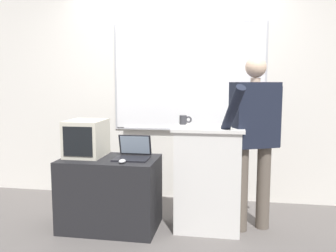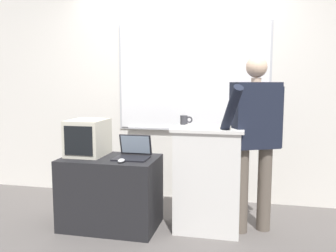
{
  "view_description": "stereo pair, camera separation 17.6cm",
  "coord_description": "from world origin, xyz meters",
  "px_view_note": "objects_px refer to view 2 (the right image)",
  "views": [
    {
      "loc": [
        0.66,
        -2.9,
        1.43
      ],
      "look_at": [
        0.09,
        0.41,
        1.0
      ],
      "focal_mm": 38.0,
      "sensor_mm": 36.0,
      "label": 1
    },
    {
      "loc": [
        0.83,
        -2.87,
        1.43
      ],
      "look_at": [
        0.09,
        0.41,
        1.0
      ],
      "focal_mm": 38.0,
      "sensor_mm": 36.0,
      "label": 2
    }
  ],
  "objects_px": {
    "laptop": "(133,152)",
    "computer_mouse_by_laptop": "(121,161)",
    "person_presenter": "(255,132)",
    "coffee_mug": "(185,120)",
    "side_desk": "(111,192)",
    "crt_monitor": "(88,137)",
    "lectern_podium": "(208,179)",
    "wireless_keyboard": "(208,127)"
  },
  "relations": [
    {
      "from": "laptop",
      "to": "coffee_mug",
      "type": "relative_size",
      "value": 2.62
    },
    {
      "from": "person_presenter",
      "to": "crt_monitor",
      "type": "xyz_separation_m",
      "value": [
        -1.61,
        -0.13,
        -0.08
      ]
    },
    {
      "from": "side_desk",
      "to": "laptop",
      "type": "distance_m",
      "value": 0.46
    },
    {
      "from": "laptop",
      "to": "crt_monitor",
      "type": "xyz_separation_m",
      "value": [
        -0.48,
        0.02,
        0.12
      ]
    },
    {
      "from": "wireless_keyboard",
      "to": "computer_mouse_by_laptop",
      "type": "relative_size",
      "value": 4.25
    },
    {
      "from": "crt_monitor",
      "to": "computer_mouse_by_laptop",
      "type": "bearing_deg",
      "value": -28.46
    },
    {
      "from": "computer_mouse_by_laptop",
      "to": "coffee_mug",
      "type": "xyz_separation_m",
      "value": [
        0.5,
        0.47,
        0.33
      ]
    },
    {
      "from": "side_desk",
      "to": "person_presenter",
      "type": "bearing_deg",
      "value": 8.0
    },
    {
      "from": "laptop",
      "to": "coffee_mug",
      "type": "distance_m",
      "value": 0.6
    },
    {
      "from": "lectern_podium",
      "to": "laptop",
      "type": "height_order",
      "value": "lectern_podium"
    },
    {
      "from": "side_desk",
      "to": "coffee_mug",
      "type": "distance_m",
      "value": 1.02
    },
    {
      "from": "wireless_keyboard",
      "to": "computer_mouse_by_laptop",
      "type": "bearing_deg",
      "value": -161.59
    },
    {
      "from": "laptop",
      "to": "coffee_mug",
      "type": "bearing_deg",
      "value": 28.6
    },
    {
      "from": "lectern_podium",
      "to": "wireless_keyboard",
      "type": "bearing_deg",
      "value": -93.99
    },
    {
      "from": "person_presenter",
      "to": "coffee_mug",
      "type": "xyz_separation_m",
      "value": [
        -0.68,
        0.1,
        0.09
      ]
    },
    {
      "from": "person_presenter",
      "to": "coffee_mug",
      "type": "relative_size",
      "value": 13.35
    },
    {
      "from": "lectern_podium",
      "to": "crt_monitor",
      "type": "xyz_separation_m",
      "value": [
        -1.19,
        -0.07,
        0.37
      ]
    },
    {
      "from": "lectern_podium",
      "to": "wireless_keyboard",
      "type": "height_order",
      "value": "wireless_keyboard"
    },
    {
      "from": "lectern_podium",
      "to": "coffee_mug",
      "type": "relative_size",
      "value": 8.07
    },
    {
      "from": "computer_mouse_by_laptop",
      "to": "lectern_podium",
      "type": "bearing_deg",
      "value": 22.09
    },
    {
      "from": "side_desk",
      "to": "crt_monitor",
      "type": "distance_m",
      "value": 0.59
    },
    {
      "from": "crt_monitor",
      "to": "lectern_podium",
      "type": "bearing_deg",
      "value": 3.41
    },
    {
      "from": "person_presenter",
      "to": "wireless_keyboard",
      "type": "xyz_separation_m",
      "value": [
        -0.42,
        -0.12,
        0.05
      ]
    },
    {
      "from": "side_desk",
      "to": "laptop",
      "type": "bearing_deg",
      "value": 10.13
    },
    {
      "from": "side_desk",
      "to": "computer_mouse_by_laptop",
      "type": "bearing_deg",
      "value": -44.51
    },
    {
      "from": "laptop",
      "to": "computer_mouse_by_laptop",
      "type": "xyz_separation_m",
      "value": [
        -0.04,
        -0.22,
        -0.04
      ]
    },
    {
      "from": "laptop",
      "to": "crt_monitor",
      "type": "relative_size",
      "value": 0.78
    },
    {
      "from": "laptop",
      "to": "wireless_keyboard",
      "type": "distance_m",
      "value": 0.76
    },
    {
      "from": "lectern_podium",
      "to": "coffee_mug",
      "type": "bearing_deg",
      "value": 148.21
    },
    {
      "from": "side_desk",
      "to": "person_presenter",
      "type": "height_order",
      "value": "person_presenter"
    },
    {
      "from": "lectern_podium",
      "to": "coffee_mug",
      "type": "xyz_separation_m",
      "value": [
        -0.26,
        0.16,
        0.54
      ]
    },
    {
      "from": "lectern_podium",
      "to": "crt_monitor",
      "type": "bearing_deg",
      "value": -176.59
    },
    {
      "from": "wireless_keyboard",
      "to": "computer_mouse_by_laptop",
      "type": "height_order",
      "value": "wireless_keyboard"
    },
    {
      "from": "crt_monitor",
      "to": "coffee_mug",
      "type": "bearing_deg",
      "value": 13.81
    },
    {
      "from": "lectern_podium",
      "to": "coffee_mug",
      "type": "height_order",
      "value": "coffee_mug"
    },
    {
      "from": "computer_mouse_by_laptop",
      "to": "person_presenter",
      "type": "bearing_deg",
      "value": 17.33
    },
    {
      "from": "computer_mouse_by_laptop",
      "to": "side_desk",
      "type": "bearing_deg",
      "value": 135.49
    },
    {
      "from": "wireless_keyboard",
      "to": "coffee_mug",
      "type": "bearing_deg",
      "value": 139.54
    },
    {
      "from": "laptop",
      "to": "wireless_keyboard",
      "type": "relative_size",
      "value": 0.76
    },
    {
      "from": "side_desk",
      "to": "coffee_mug",
      "type": "xyz_separation_m",
      "value": [
        0.68,
        0.29,
        0.7
      ]
    },
    {
      "from": "person_presenter",
      "to": "laptop",
      "type": "bearing_deg",
      "value": 163.02
    },
    {
      "from": "lectern_podium",
      "to": "computer_mouse_by_laptop",
      "type": "height_order",
      "value": "lectern_podium"
    }
  ]
}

